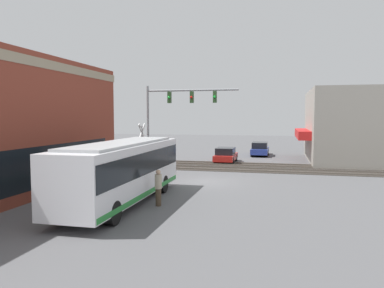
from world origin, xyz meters
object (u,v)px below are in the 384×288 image
(parked_car_red, at_px, (226,156))
(pedestrian_near_bus, at_px, (158,187))
(city_bus, at_px, (122,170))
(crossing_signal, at_px, (142,142))
(pedestrian_at_crossing, at_px, (162,160))
(parked_car_blue, at_px, (260,149))

(parked_car_red, bearing_deg, pedestrian_near_bus, 177.62)
(city_bus, relative_size, crossing_signal, 2.77)
(city_bus, distance_m, parked_car_red, 17.97)
(pedestrian_at_crossing, bearing_deg, parked_car_blue, -25.06)
(pedestrian_at_crossing, bearing_deg, crossing_signal, 75.05)
(city_bus, bearing_deg, crossing_signal, 16.12)
(parked_car_red, bearing_deg, crossing_signal, 139.83)
(city_bus, distance_m, pedestrian_near_bus, 2.03)
(pedestrian_near_bus, bearing_deg, pedestrian_at_crossing, 16.95)
(pedestrian_at_crossing, bearing_deg, city_bus, -172.86)
(pedestrian_at_crossing, xyz_separation_m, pedestrian_near_bus, (-10.41, -3.17, -0.02))
(city_bus, distance_m, crossing_signal, 11.39)
(crossing_signal, xyz_separation_m, pedestrian_at_crossing, (-0.49, -1.85, -1.36))
(parked_car_red, distance_m, parked_car_blue, 7.57)
(parked_car_red, relative_size, pedestrian_near_bus, 2.36)
(parked_car_red, bearing_deg, pedestrian_at_crossing, 151.89)
(crossing_signal, xyz_separation_m, parked_car_blue, (13.85, -8.56, -1.60))
(crossing_signal, xyz_separation_m, pedestrian_near_bus, (-10.90, -5.02, -1.38))
(crossing_signal, bearing_deg, city_bus, -163.88)
(city_bus, relative_size, pedestrian_at_crossing, 5.79)
(crossing_signal, bearing_deg, parked_car_red, -40.17)
(city_bus, height_order, crossing_signal, crossing_signal)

